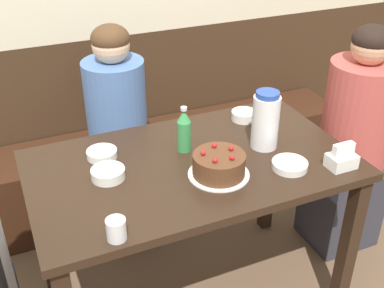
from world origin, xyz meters
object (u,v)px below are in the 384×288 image
Objects in this scene: bench_seat at (136,170)px; birthday_cake at (219,165)px; soju_bottle at (184,130)px; bowl_side_dish at (102,154)px; bowl_rice_small at (244,115)px; bowl_sauce_shallow at (108,173)px; bowl_soup_white at (290,165)px; water_pitcher at (266,120)px; person_grey_tee at (119,145)px; glass_water_tall at (116,229)px; person_teal_shirt at (351,149)px; napkin_holder at (342,159)px.

birthday_cake reaches higher than bench_seat.
bowl_side_dish is (-0.33, 0.08, -0.08)m from soju_bottle.
bowl_rice_small is 0.89× the size of bowl_sauce_shallow.
bench_seat is 1.21m from bowl_soup_white.
birthday_cake is 0.95× the size of water_pitcher.
water_pitcher reaches higher than bowl_rice_small.
bowl_sauce_shallow is (-0.66, 0.03, -0.10)m from water_pitcher.
birthday_cake is 0.83m from person_grey_tee.
bowl_sauce_shallow is 1.74× the size of glass_water_tall.
bowl_rice_small is 0.60m from person_teal_shirt.
bench_seat is 10.59× the size of water_pitcher.
napkin_holder reaches higher than bowl_side_dish.
soju_bottle is at bearing -14.09° from bowl_side_dish.
bowl_soup_white is (0.00, -0.19, -0.11)m from water_pitcher.
bowl_soup_white is at bearing -88.61° from water_pitcher.
glass_water_tall is at bearing -156.64° from water_pitcher.
bowl_side_dish is at bearing -174.82° from bowl_rice_small.
soju_bottle is at bearing 144.49° from napkin_holder.
bench_seat is at bearing 67.42° from bowl_sauce_shallow.
birthday_cake is 0.91m from person_teal_shirt.
person_grey_tee is at bearing 103.93° from birthday_cake.
person_teal_shirt is at bearing 8.67° from water_pitcher.
water_pitcher reaches higher than bowl_soup_white.
bowl_rice_small is at bearing 5.18° from bowl_side_dish.
bowl_rice_small is 0.10× the size of person_grey_tee.
bowl_side_dish is at bearing 80.83° from glass_water_tall.
birthday_cake is 0.20× the size of person_teal_shirt.
birthday_cake is 1.92× the size of bowl_side_dish.
person_grey_tee is (-0.46, 0.64, -0.35)m from water_pitcher.
glass_water_tall is at bearing -176.76° from napkin_holder.
birthday_cake is at bearing -130.30° from bowl_rice_small.
birthday_cake reaches higher than bowl_soup_white.
bowl_side_dish is at bearing 84.15° from bowl_sauce_shallow.
bench_seat is 0.39m from person_grey_tee.
bowl_soup_white is 0.75m from bowl_side_dish.
napkin_holder is 0.85× the size of bowl_sauce_shallow.
person_teal_shirt is 1.02× the size of person_grey_tee.
birthday_cake is 2.15× the size of napkin_holder.
person_teal_shirt is at bearing -0.99° from soju_bottle.
bowl_side_dish is at bearing -116.14° from bench_seat.
bench_seat is 1.04m from bowl_sauce_shallow.
water_pitcher reaches higher than napkin_holder.
water_pitcher is at bearing 8.67° from person_teal_shirt.
napkin_holder reaches higher than bowl_soup_white.
soju_bottle is 2.67× the size of glass_water_tall.
water_pitcher reaches higher than soju_bottle.
person_grey_tee is (-1.04, 0.55, -0.03)m from person_teal_shirt.
bench_seat is at bearing 145.89° from person_grey_tee.
person_grey_tee is at bearing 104.62° from soju_bottle.
birthday_cake is 0.50m from glass_water_tall.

